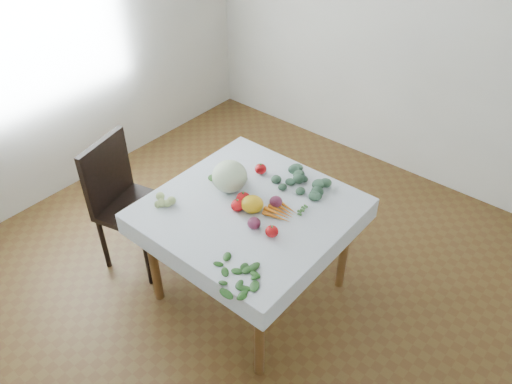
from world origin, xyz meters
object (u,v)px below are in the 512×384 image
at_px(cabbage, 230,176).
at_px(carrot_bunch, 282,212).
at_px(table, 250,219).
at_px(heirloom_back, 227,179).
at_px(chair, 124,196).

height_order(cabbage, carrot_bunch, cabbage).
relative_size(table, cabbage, 4.60).
height_order(heirloom_back, carrot_bunch, heirloom_back).
distance_m(cabbage, carrot_bunch, 0.40).
bearing_deg(carrot_bunch, table, -158.96).
distance_m(table, cabbage, 0.29).
height_order(table, carrot_bunch, carrot_bunch).
xyz_separation_m(cabbage, heirloom_back, (-0.04, 0.02, -0.05)).
bearing_deg(chair, table, 17.13).
distance_m(table, carrot_bunch, 0.23).
height_order(table, cabbage, cabbage).
distance_m(table, chair, 0.94).
bearing_deg(cabbage, carrot_bunch, 2.68).
xyz_separation_m(chair, carrot_bunch, (1.08, 0.35, 0.22)).
bearing_deg(chair, heirloom_back, 28.13).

